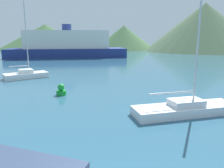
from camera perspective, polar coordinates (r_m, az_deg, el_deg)
name	(u,v)px	position (r m, az deg, el deg)	size (l,w,h in m)	color
sailboat_inner	(26,74)	(28.74, -21.52, 2.34)	(5.22, 4.86, 9.06)	white
sailboat_middle	(186,108)	(14.89, 18.71, -6.00)	(7.17, 4.05, 7.00)	silver
ferry_distant	(67,46)	(58.65, -11.58, 9.81)	(30.95, 16.26, 8.35)	navy
buoy_marker	(61,90)	(19.30, -13.13, -1.63)	(0.85, 0.85, 0.97)	green
hill_west	(46,37)	(100.81, -16.96, 11.64)	(39.90, 39.90, 10.76)	#3D6038
hill_central	(124,38)	(95.93, 3.13, 12.00)	(26.92, 26.92, 10.29)	#476B42
hill_east	(204,27)	(92.95, 22.90, 13.50)	(44.79, 44.79, 17.97)	#4C6647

